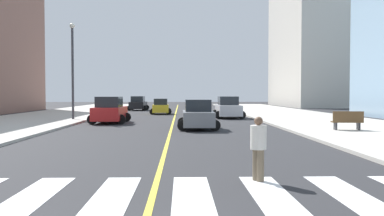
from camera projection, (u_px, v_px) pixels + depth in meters
sidewalk_kerb_east at (367, 130)px, 25.69m from camera, size 10.00×120.00×0.15m
crosswalk_paint at (153, 195)px, 9.39m from camera, size 13.50×4.00×0.01m
lane_divider_paint at (175, 115)px, 45.35m from camera, size 0.16×80.00×0.01m
parking_garage_concrete at (331, 26)px, 75.54m from camera, size 18.00×24.00×29.42m
car_red_nearest at (110, 111)px, 32.44m from camera, size 2.95×4.69×2.08m
car_gray_second at (198, 115)px, 26.97m from camera, size 2.69×4.31×1.93m
car_black_third at (138, 104)px, 57.04m from camera, size 2.86×4.46×1.96m
car_silver_fourth at (228, 108)px, 39.12m from camera, size 2.90×4.61×2.05m
car_yellow_fifth at (161, 107)px, 46.70m from camera, size 2.53×3.98×1.75m
park_bench at (347, 121)px, 24.62m from camera, size 1.84×0.72×1.12m
pedestrian_crossing at (258, 146)px, 10.91m from camera, size 0.42×0.42×1.72m
street_lamp at (73, 63)px, 35.08m from camera, size 0.44×0.44×8.15m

